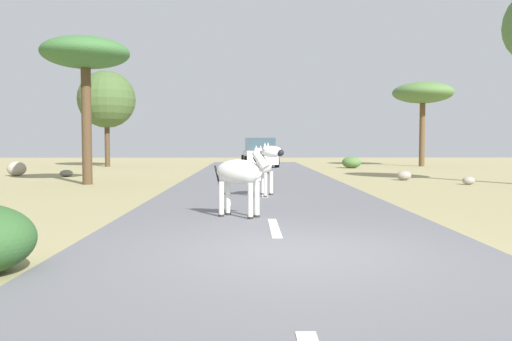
% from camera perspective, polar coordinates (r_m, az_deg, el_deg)
% --- Properties ---
extents(ground_plane, '(90.00, 90.00, 0.00)m').
position_cam_1_polar(ground_plane, '(7.20, 4.27, -9.18)').
color(ground_plane, '#998E60').
extents(road, '(6.00, 64.00, 0.05)m').
position_cam_1_polar(road, '(7.18, 2.79, -9.01)').
color(road, slate).
rests_on(road, ground_plane).
extents(lane_markings, '(0.16, 56.00, 0.01)m').
position_cam_1_polar(lane_markings, '(6.21, 3.37, -10.69)').
color(lane_markings, silver).
rests_on(lane_markings, road).
extents(zebra_0, '(0.66, 1.44, 1.40)m').
position_cam_1_polar(zebra_0, '(14.36, 0.79, 0.51)').
color(zebra_0, silver).
rests_on(zebra_0, road).
extents(zebra_2, '(1.43, 0.98, 1.47)m').
position_cam_1_polar(zebra_2, '(10.32, -1.46, -0.25)').
color(zebra_2, silver).
rests_on(zebra_2, road).
extents(car_0, '(2.27, 4.46, 1.74)m').
position_cam_1_polar(car_0, '(31.96, 0.39, 1.87)').
color(car_0, white).
rests_on(car_0, road).
extents(tree_2, '(3.12, 3.12, 5.27)m').
position_cam_1_polar(tree_2, '(20.14, -18.04, 11.73)').
color(tree_2, '#4C3823').
rests_on(tree_2, ground_plane).
extents(tree_4, '(3.77, 3.77, 5.30)m').
position_cam_1_polar(tree_4, '(35.03, 17.66, 7.95)').
color(tree_4, brown).
rests_on(tree_4, ground_plane).
extents(tree_6, '(3.56, 3.56, 5.98)m').
position_cam_1_polar(tree_6, '(34.26, -15.92, 7.42)').
color(tree_6, '#4C3823').
rests_on(tree_6, ground_plane).
extents(bush_0, '(1.13, 1.02, 0.68)m').
position_cam_1_polar(bush_0, '(31.48, 10.34, 0.88)').
color(bush_0, '#4C7038').
rests_on(bush_0, ground_plane).
extents(rock_0, '(0.44, 0.36, 0.29)m').
position_cam_1_polar(rock_0, '(20.38, 22.08, -1.03)').
color(rock_0, gray).
rests_on(rock_0, ground_plane).
extents(rock_2, '(0.58, 0.47, 0.38)m').
position_cam_1_polar(rock_2, '(21.88, 15.77, -0.53)').
color(rock_2, gray).
rests_on(rock_2, ground_plane).
extents(rock_3, '(0.84, 0.73, 0.66)m').
position_cam_1_polar(rock_3, '(26.07, -24.56, 0.18)').
color(rock_3, '#A89E8C').
rests_on(rock_3, ground_plane).
extents(rock_4, '(0.57, 0.46, 0.30)m').
position_cam_1_polar(rock_4, '(24.78, -19.90, -0.28)').
color(rock_4, gray).
rests_on(rock_4, ground_plane).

